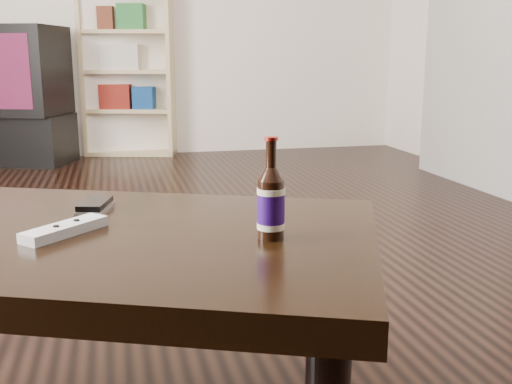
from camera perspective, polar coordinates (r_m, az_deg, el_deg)
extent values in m
cube|color=black|center=(2.32, -12.55, -8.11)|extent=(5.00, 6.00, 0.01)
cube|color=black|center=(5.06, -22.52, 4.70)|extent=(1.05, 0.77, 0.38)
cube|color=black|center=(5.03, -23.02, 10.58)|extent=(1.02, 0.82, 0.66)
cube|color=tan|center=(5.31, -15.80, 10.98)|extent=(0.12, 0.34, 1.39)
cube|color=tan|center=(5.14, -8.04, 11.29)|extent=(0.12, 0.34, 1.39)
cube|color=tan|center=(5.27, -11.65, 3.78)|extent=(0.81, 0.53, 0.03)
cube|color=tan|center=(5.36, -11.59, 11.21)|extent=(0.73, 0.23, 1.39)
cube|color=tan|center=(5.23, -11.82, 7.65)|extent=(0.74, 0.48, 0.03)
cube|color=tan|center=(5.21, -11.98, 11.16)|extent=(0.74, 0.48, 0.03)
cube|color=tan|center=(5.22, -12.15, 14.67)|extent=(0.74, 0.48, 0.03)
cube|color=maroon|center=(5.23, -13.09, 8.88)|extent=(0.30, 0.27, 0.20)
cube|color=navy|center=(5.17, -10.54, 8.84)|extent=(0.22, 0.25, 0.18)
cube|color=beige|center=(5.20, -12.68, 12.42)|extent=(0.37, 0.29, 0.20)
cube|color=#277030|center=(5.19, -11.68, 16.00)|extent=(0.26, 0.26, 0.20)
cube|color=maroon|center=(5.24, -13.91, 15.75)|extent=(0.18, 0.24, 0.18)
cube|color=black|center=(1.31, -16.42, -4.70)|extent=(1.40, 1.13, 0.06)
cylinder|color=black|center=(1.53, 7.56, -10.92)|extent=(0.09, 0.09, 0.40)
cylinder|color=black|center=(1.17, 1.43, -1.68)|extent=(0.06, 0.06, 0.12)
cylinder|color=#230856|center=(1.17, 1.43, -1.57)|extent=(0.07, 0.07, 0.07)
cylinder|color=beige|center=(1.16, 1.44, 0.11)|extent=(0.07, 0.07, 0.01)
cylinder|color=beige|center=(1.18, 1.42, -3.21)|extent=(0.07, 0.07, 0.01)
cone|color=black|center=(1.16, 1.45, 1.75)|extent=(0.06, 0.06, 0.03)
cylinder|color=black|center=(1.15, 1.46, 3.65)|extent=(0.03, 0.03, 0.05)
cylinder|color=maroon|center=(1.14, 1.47, 5.10)|extent=(0.03, 0.03, 0.01)
cube|color=silver|center=(1.46, -15.06, -1.46)|extent=(0.09, 0.13, 0.01)
cube|color=black|center=(1.46, -15.08, -1.13)|extent=(0.09, 0.13, 0.02)
cylinder|color=silver|center=(1.42, -15.49, -1.19)|extent=(0.03, 0.03, 0.00)
cube|color=#BEBDBF|center=(1.27, -17.75, -3.40)|extent=(0.17, 0.17, 0.02)
cylinder|color=black|center=(1.28, -16.73, -2.60)|extent=(0.02, 0.02, 0.00)
cylinder|color=black|center=(1.25, -18.50, -3.11)|extent=(0.02, 0.02, 0.00)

